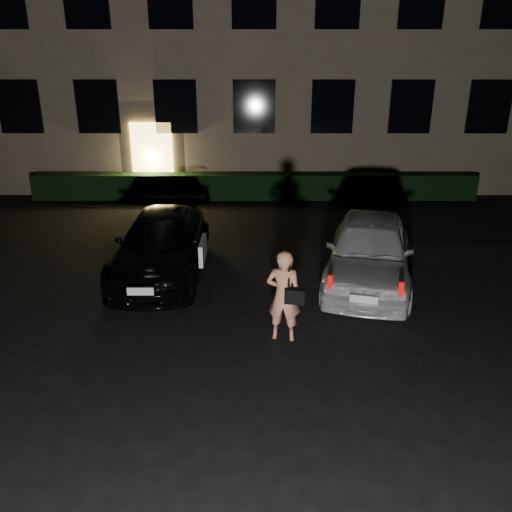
{
  "coord_description": "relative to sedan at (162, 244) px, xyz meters",
  "views": [
    {
      "loc": [
        0.09,
        -6.26,
        4.23
      ],
      "look_at": [
        0.08,
        2.0,
        1.1
      ],
      "focal_mm": 35.0,
      "sensor_mm": 36.0,
      "label": 1
    }
  ],
  "objects": [
    {
      "name": "ground",
      "position": [
        1.96,
        -3.95,
        -0.64
      ],
      "size": [
        80.0,
        80.0,
        0.0
      ],
      "primitive_type": "plane",
      "color": "black",
      "rests_on": "ground"
    },
    {
      "name": "building",
      "position": [
        1.96,
        11.03,
        5.36
      ],
      "size": [
        20.0,
        8.11,
        12.0
      ],
      "color": "#6E5E4E",
      "rests_on": "ground"
    },
    {
      "name": "hedge",
      "position": [
        1.96,
        6.55,
        -0.21
      ],
      "size": [
        15.0,
        0.7,
        0.85
      ],
      "primitive_type": "cube",
      "color": "black",
      "rests_on": "ground"
    },
    {
      "name": "sedan",
      "position": [
        0.0,
        0.0,
        0.0
      ],
      "size": [
        1.92,
        4.51,
        1.28
      ],
      "rotation": [
        0.0,
        0.0,
        0.01
      ],
      "color": "black",
      "rests_on": "ground"
    },
    {
      "name": "hatch",
      "position": [
        4.37,
        -0.57,
        0.07
      ],
      "size": [
        2.64,
        4.44,
        1.42
      ],
      "rotation": [
        0.0,
        0.0,
        -0.25
      ],
      "color": "silver",
      "rests_on": "ground"
    },
    {
      "name": "man",
      "position": [
        2.49,
        -2.92,
        0.14
      ],
      "size": [
        0.65,
        0.47,
        1.56
      ],
      "rotation": [
        0.0,
        0.0,
        2.96
      ],
      "color": "tan",
      "rests_on": "ground"
    }
  ]
}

